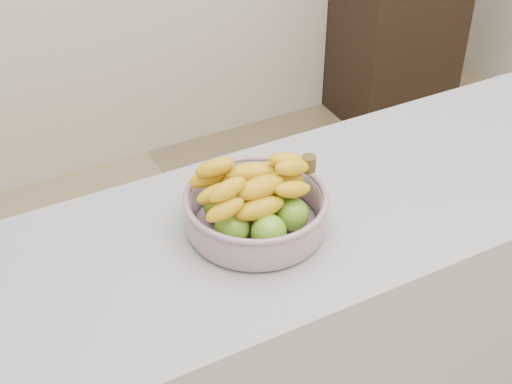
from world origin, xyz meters
The scene contains 3 objects.
counter centered at (0.00, 0.24, 0.45)m, with size 2.00×0.60×0.90m, color #A5A6AD.
cabinet centered at (1.29, 1.78, 0.50)m, with size 0.56×0.44×1.00m, color black.
fruit_bowl centered at (-0.33, 0.24, 0.96)m, with size 0.32×0.32×0.16m.
Camera 1 is at (-0.92, -0.84, 1.90)m, focal length 50.00 mm.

